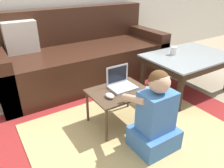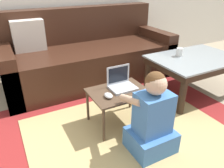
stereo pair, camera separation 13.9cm
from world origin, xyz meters
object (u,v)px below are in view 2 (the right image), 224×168
laptop (122,85)px  cup_on_table (180,52)px  coffee_table (195,63)px  couch (88,56)px  laptop_desk (119,95)px  person_seated (152,120)px  computer_mouse (108,96)px

laptop → cup_on_table: (0.87, 0.21, 0.12)m
coffee_table → laptop: 1.01m
couch → coffee_table: 1.33m
laptop_desk → cup_on_table: size_ratio=5.62×
laptop → person_seated: bearing=-90.6°
coffee_table → computer_mouse: 1.21m
laptop → laptop_desk: bearing=-141.6°
couch → computer_mouse: size_ratio=22.49×
computer_mouse → cup_on_table: bearing=15.9°
laptop_desk → laptop: (0.05, 0.04, 0.07)m
coffee_table → cup_on_table: 0.21m
couch → laptop_desk: bearing=-97.9°
laptop → computer_mouse: laptop is taller
cup_on_table → laptop_desk: bearing=-165.0°
laptop → person_seated: size_ratio=0.34×
laptop → couch: bearing=84.7°
person_seated → laptop_desk: bearing=96.8°
coffee_table → computer_mouse: (-1.20, -0.18, -0.02)m
computer_mouse → person_seated: 0.42m
computer_mouse → person_seated: person_seated is taller
computer_mouse → laptop_desk: bearing=22.2°
computer_mouse → person_seated: (0.18, -0.37, -0.08)m
laptop_desk → coffee_table: bearing=6.9°
couch → laptop: couch is taller
coffee_table → person_seated: size_ratio=1.45×
person_seated → cup_on_table: size_ratio=7.30×
laptop → computer_mouse: size_ratio=2.44×
laptop → cup_on_table: same height
laptop → cup_on_table: size_ratio=2.50×
person_seated → cup_on_table: bearing=37.5°
laptop_desk → computer_mouse: computer_mouse is taller
couch → coffee_table: size_ratio=2.18×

